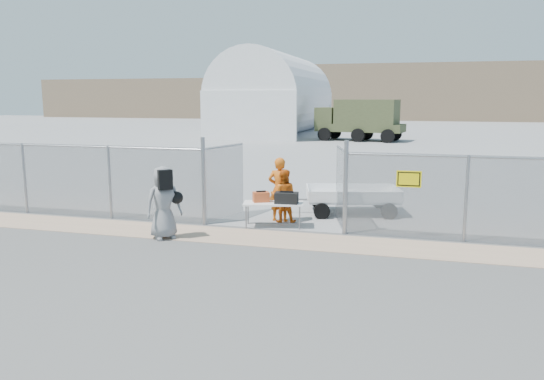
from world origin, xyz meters
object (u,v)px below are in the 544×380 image
(security_worker_left, at_px, (280,190))
(utility_trailer, at_px, (352,200))
(security_worker_right, at_px, (283,196))
(visitor, at_px, (164,203))
(folding_table, at_px, (273,215))

(security_worker_left, xyz_separation_m, utility_trailer, (1.93, 1.60, -0.50))
(security_worker_right, xyz_separation_m, utility_trailer, (1.79, 1.70, -0.34))
(security_worker_left, height_order, security_worker_right, security_worker_left)
(security_worker_left, xyz_separation_m, visitor, (-2.38, -2.66, -0.01))
(visitor, bearing_deg, security_worker_left, 5.54)
(visitor, bearing_deg, folding_table, -4.15)
(security_worker_left, height_order, utility_trailer, security_worker_left)
(folding_table, relative_size, security_worker_left, 0.88)
(security_worker_right, height_order, visitor, visitor)
(folding_table, distance_m, utility_trailer, 3.04)
(folding_table, xyz_separation_m, security_worker_left, (-0.01, 0.76, 0.59))
(folding_table, relative_size, visitor, 0.88)
(folding_table, relative_size, utility_trailer, 0.45)
(folding_table, distance_m, visitor, 3.11)
(folding_table, height_order, utility_trailer, utility_trailer)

